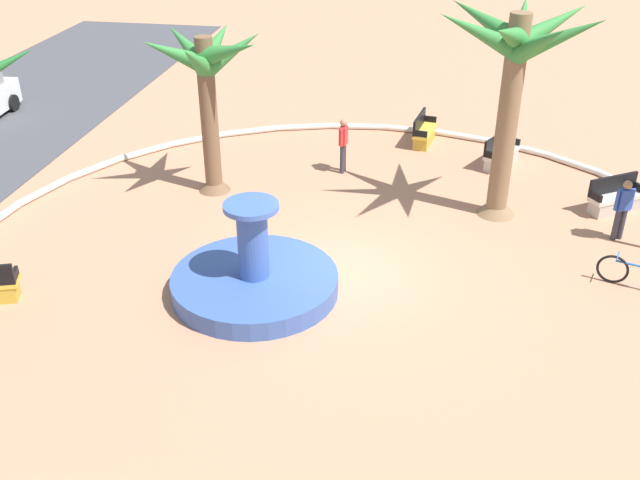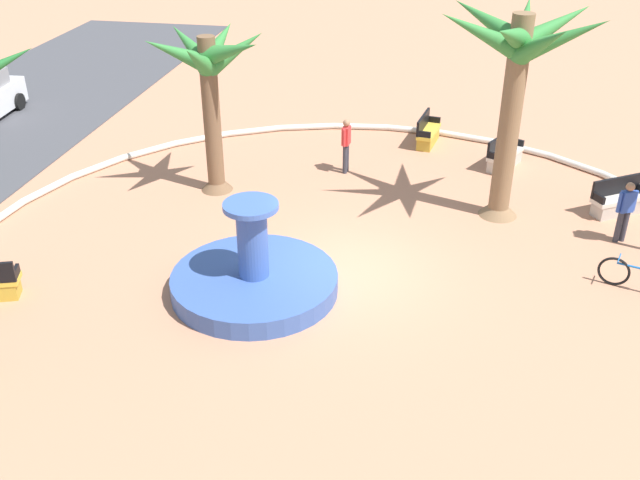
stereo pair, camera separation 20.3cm
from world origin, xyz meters
name	(u,v)px [view 1 (the left image)]	position (x,y,z in m)	size (l,w,h in m)	color
ground_plane	(346,271)	(0.00, 0.00, 0.00)	(80.00, 80.00, 0.00)	tan
plaza_curb	(347,267)	(0.00, 0.00, 0.10)	(19.54, 19.54, 0.20)	silver
fountain	(255,280)	(-1.23, 1.93, 0.32)	(3.78, 3.78, 2.23)	#38569E
palm_tree_near_fountain	(207,78)	(3.87, 4.40, 3.34)	(3.44, 3.37, 4.73)	brown
palm_tree_by_curb	(515,67)	(3.67, -3.65, 4.08)	(4.31, 4.20, 5.67)	brown
bench_east	(501,156)	(7.07, -3.90, 0.35)	(1.64, 1.22, 1.00)	beige
bench_west	(615,200)	(4.36, -6.84, 0.35)	(1.28, 1.62, 1.00)	beige
bench_southwest	(424,134)	(8.60, -1.44, 0.35)	(1.66, 0.76, 1.00)	gold
bicycle_red_frame	(636,274)	(0.37, -6.59, 0.38)	(0.66, 1.65, 0.94)	black
person_cyclist_helmet	(623,207)	(2.73, -6.64, 0.92)	(0.32, 0.49, 1.64)	#33333D
person_pedestrian_stroll	(343,143)	(5.79, 0.90, 0.95)	(0.53, 0.25, 1.70)	#33333D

